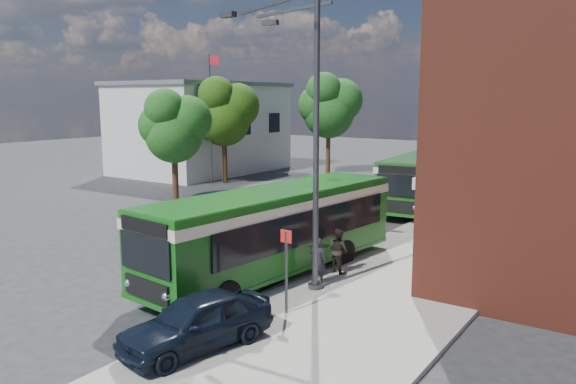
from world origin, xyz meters
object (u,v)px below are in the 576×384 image
Objects in this scene: parked_car at (196,321)px; bus_front at (275,225)px; street_lamp at (306,141)px; bus_rear at (431,173)px.

bus_front is at bearing 120.78° from parked_car.
street_lamp reaches higher than bus_rear.
bus_front is 2.80× the size of parked_car.
bus_rear is (-1.84, 16.32, -2.96)m from street_lamp.
street_lamp is 3.44m from bus_front.
parked_car is at bearing -72.49° from bus_front.
bus_rear is at bearing 90.72° from bus_front.
street_lamp reaches higher than parked_car.
street_lamp is 0.73× the size of bus_rear.
parked_car is at bearing -84.56° from bus_rear.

